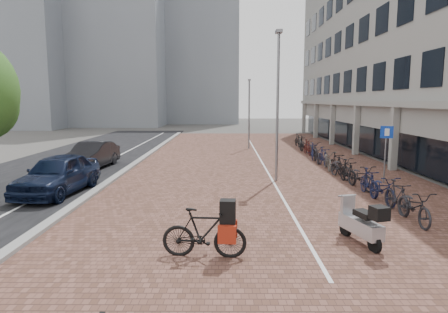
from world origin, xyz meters
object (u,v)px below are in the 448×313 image
Objects in this scene: car_dark at (92,155)px; parking_sign at (386,145)px; car_navy at (58,174)px; scooter_front at (361,222)px; hero_bike at (204,232)px.

car_dark is 1.71× the size of parking_sign.
car_navy is 2.67× the size of scooter_front.
car_dark reaches higher than scooter_front.
car_navy is at bearing -152.74° from parking_sign.
scooter_front is at bearing -40.67° from car_dark.
car_navy reaches higher than car_dark.
parking_sign is at bearing 14.16° from car_navy.
scooter_front is (10.64, -11.30, -0.12)m from car_dark.
car_navy reaches higher than scooter_front.
car_dark is 14.75m from parking_sign.
hero_bike is at bearing -113.04° from parking_sign.
car_dark is (-0.64, 5.84, -0.07)m from car_navy.
parking_sign is at bearing 48.35° from scooter_front.
car_navy is 2.28× the size of hero_bike.
scooter_front is (10.00, -5.47, -0.19)m from car_navy.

